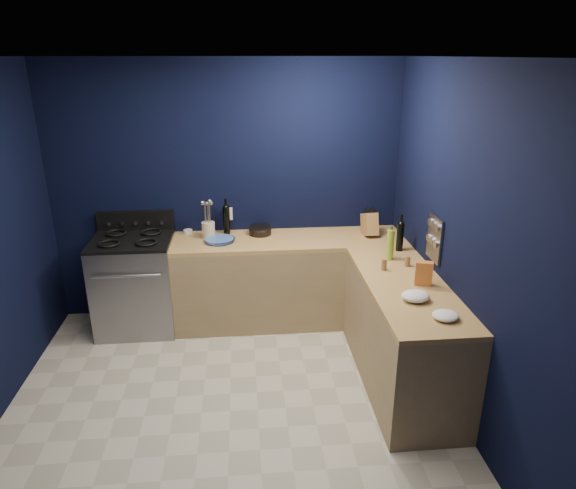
{
  "coord_description": "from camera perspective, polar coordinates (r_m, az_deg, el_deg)",
  "views": [
    {
      "loc": [
        0.15,
        -3.28,
        2.62
      ],
      "look_at": [
        0.55,
        1.0,
        1.0
      ],
      "focal_mm": 31.65,
      "sensor_mm": 36.0,
      "label": 1
    }
  ],
  "objects": [
    {
      "name": "spice_jar_far",
      "position": [
        4.49,
        13.27,
        -1.84
      ],
      "size": [
        0.05,
        0.05,
        0.09
      ],
      "primitive_type": "cylinder",
      "rotation": [
        0.0,
        0.0,
        0.05
      ],
      "color": "olive",
      "rests_on": "top_right"
    },
    {
      "name": "wall_back",
      "position": [
        5.21,
        -6.84,
        5.83
      ],
      "size": [
        3.5,
        0.02,
        2.6
      ],
      "primitive_type": "cube",
      "color": "black",
      "rests_on": "ground"
    },
    {
      "name": "top_right",
      "position": [
        4.17,
        13.17,
        -4.6
      ],
      "size": [
        0.63,
        1.67,
        0.04
      ],
      "primitive_type": "cube",
      "color": "olive",
      "rests_on": "cab_right"
    },
    {
      "name": "knife_block",
      "position": [
        5.17,
        9.15,
        2.26
      ],
      "size": [
        0.14,
        0.27,
        0.28
      ],
      "primitive_type": "cube",
      "rotation": [
        -0.31,
        0.0,
        0.07
      ],
      "color": "olive",
      "rests_on": "top_back"
    },
    {
      "name": "wall_front",
      "position": [
        2.02,
        -8.93,
        -20.42
      ],
      "size": [
        3.5,
        0.02,
        2.6
      ],
      "primitive_type": "cube",
      "color": "black",
      "rests_on": "ground"
    },
    {
      "name": "towel_front",
      "position": [
        3.89,
        14.12,
        -5.64
      ],
      "size": [
        0.22,
        0.19,
        0.07
      ],
      "primitive_type": "ellipsoid",
      "rotation": [
        0.0,
        0.0,
        0.06
      ],
      "color": "white",
      "rests_on": "top_right"
    },
    {
      "name": "spice_jar_near",
      "position": [
        4.37,
        10.73,
        -2.23
      ],
      "size": [
        0.06,
        0.06,
        0.1
      ],
      "primitive_type": "cylinder",
      "rotation": [
        0.0,
        0.0,
        0.32
      ],
      "color": "olive",
      "rests_on": "top_right"
    },
    {
      "name": "ramekin",
      "position": [
        5.28,
        -11.17,
        1.45
      ],
      "size": [
        0.11,
        0.11,
        0.04
      ],
      "primitive_type": "cylinder",
      "rotation": [
        0.0,
        0.0,
        0.26
      ],
      "color": "white",
      "rests_on": "top_back"
    },
    {
      "name": "floor",
      "position": [
        4.21,
        -6.55,
        -18.2
      ],
      "size": [
        3.5,
        3.5,
        0.02
      ],
      "primitive_type": "cube",
      "color": "#B8B2A1",
      "rests_on": "ground"
    },
    {
      "name": "backguard",
      "position": [
        5.36,
        -16.73,
        2.59
      ],
      "size": [
        0.76,
        0.06,
        0.2
      ],
      "primitive_type": "cube",
      "color": "black",
      "rests_on": "gas_range"
    },
    {
      "name": "towel_end",
      "position": [
        3.69,
        17.28,
        -7.63
      ],
      "size": [
        0.24,
        0.23,
        0.06
      ],
      "primitive_type": "ellipsoid",
      "rotation": [
        0.0,
        0.0,
        -0.43
      ],
      "color": "white",
      "rests_on": "top_right"
    },
    {
      "name": "wall_right",
      "position": [
        3.88,
        19.51,
        -0.45
      ],
      "size": [
        0.02,
        3.5,
        2.6
      ],
      "primitive_type": "cube",
      "color": "black",
      "rests_on": "ground"
    },
    {
      "name": "wine_bottle_back",
      "position": [
        5.18,
        -6.93,
        2.74
      ],
      "size": [
        0.08,
        0.08,
        0.28
      ],
      "primitive_type": "cylinder",
      "rotation": [
        0.0,
        0.0,
        0.16
      ],
      "color": "black",
      "rests_on": "top_back"
    },
    {
      "name": "top_back",
      "position": [
        5.05,
        0.11,
        0.47
      ],
      "size": [
        2.3,
        0.63,
        0.04
      ],
      "primitive_type": "cube",
      "color": "olive",
      "rests_on": "cab_back"
    },
    {
      "name": "wine_bottle_right",
      "position": [
        4.8,
        12.47,
        0.84
      ],
      "size": [
        0.08,
        0.08,
        0.27
      ],
      "primitive_type": "cylinder",
      "rotation": [
        0.0,
        0.0,
        0.18
      ],
      "color": "black",
      "rests_on": "top_right"
    },
    {
      "name": "wall_outlet",
      "position": [
        5.25,
        -6.74,
        3.45
      ],
      "size": [
        0.09,
        0.02,
        0.13
      ],
      "primitive_type": "cube",
      "color": "white",
      "rests_on": "wall_back"
    },
    {
      "name": "oven_door",
      "position": [
        5.01,
        -17.32,
        -6.02
      ],
      "size": [
        0.59,
        0.02,
        0.42
      ],
      "primitive_type": "cube",
      "color": "black",
      "rests_on": "gas_range"
    },
    {
      "name": "plate_stack",
      "position": [
        4.99,
        -7.73,
        0.51
      ],
      "size": [
        0.34,
        0.34,
        0.04
      ],
      "primitive_type": "cylinder",
      "rotation": [
        0.0,
        0.0,
        0.23
      ],
      "color": "#394DAD",
      "rests_on": "top_back"
    },
    {
      "name": "utensil_crock",
      "position": [
        5.09,
        -8.93,
        1.61
      ],
      "size": [
        0.13,
        0.13,
        0.16
      ],
      "primitive_type": "cylinder",
      "rotation": [
        0.0,
        0.0,
        0.0
      ],
      "color": "beige",
      "rests_on": "top_back"
    },
    {
      "name": "ceiling",
      "position": [
        3.29,
        -8.5,
        20.28
      ],
      "size": [
        3.5,
        3.5,
        0.02
      ],
      "primitive_type": "cube",
      "color": "silver",
      "rests_on": "ground"
    },
    {
      "name": "crouton_bag",
      "position": [
        4.14,
        14.99,
        -3.16
      ],
      "size": [
        0.14,
        0.1,
        0.19
      ],
      "primitive_type": "cube",
      "rotation": [
        0.0,
        0.0,
        -0.28
      ],
      "color": "#AD1424",
      "rests_on": "top_right"
    },
    {
      "name": "lemon_basket",
      "position": [
        5.15,
        -3.15,
        1.61
      ],
      "size": [
        0.24,
        0.24,
        0.09
      ],
      "primitive_type": "cylinder",
      "rotation": [
        0.0,
        0.0,
        -0.05
      ],
      "color": "black",
      "rests_on": "top_back"
    },
    {
      "name": "oil_bottle",
      "position": [
        4.57,
        11.41,
        -0.03
      ],
      "size": [
        0.06,
        0.06,
        0.28
      ],
      "primitive_type": "cylinder",
      "rotation": [
        0.0,
        0.0,
        -0.02
      ],
      "color": "#87AF2C",
      "rests_on": "top_right"
    },
    {
      "name": "cab_back",
      "position": [
        5.22,
        0.11,
        -4.17
      ],
      "size": [
        2.3,
        0.63,
        0.86
      ],
      "primitive_type": "cube",
      "color": "#957D55",
      "rests_on": "floor"
    },
    {
      "name": "gas_range",
      "position": [
        5.29,
        -16.68,
        -4.41
      ],
      "size": [
        0.76,
        0.66,
        0.92
      ],
      "primitive_type": "cube",
      "color": "gray",
      "rests_on": "floor"
    },
    {
      "name": "cooktop",
      "position": [
        5.11,
        -17.22,
        0.43
      ],
      "size": [
        0.76,
        0.66,
        0.03
      ],
      "primitive_type": "cube",
      "color": "black",
      "rests_on": "gas_range"
    },
    {
      "name": "spice_panel",
      "position": [
        4.39,
        16.17,
        0.64
      ],
      "size": [
        0.02,
        0.28,
        0.38
      ],
      "primitive_type": "cube",
      "color": "gray",
      "rests_on": "wall_right"
    },
    {
      "name": "cab_right",
      "position": [
        4.38,
        12.69,
        -9.94
      ],
      "size": [
        0.63,
        1.67,
        0.86
      ],
      "primitive_type": "cube",
      "color": "#957D55",
      "rests_on": "floor"
    }
  ]
}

